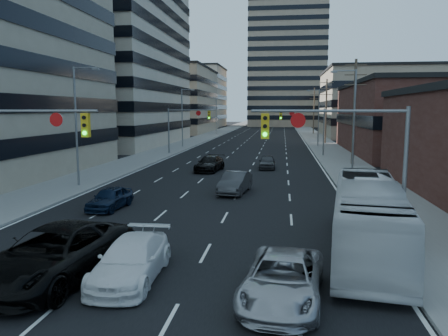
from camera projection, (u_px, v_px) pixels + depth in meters
name	position (u px, v px, depth m)	size (l,w,h in m)	color
ground	(105.00, 320.00, 12.26)	(400.00, 400.00, 0.00)	black
road_surface	(267.00, 128.00, 139.96)	(18.00, 300.00, 0.02)	black
sidewalk_left	(232.00, 128.00, 141.47)	(5.00, 300.00, 0.15)	slate
sidewalk_right	(304.00, 128.00, 138.44)	(5.00, 300.00, 0.15)	slate
office_left_mid	(92.00, 60.00, 72.89)	(26.00, 34.00, 28.00)	#ADA089
office_left_far	(170.00, 101.00, 112.59)	(20.00, 30.00, 16.00)	gray
storefront_right_mid	(429.00, 120.00, 57.62)	(20.00, 30.00, 9.00)	#472119
office_right_far	(377.00, 104.00, 94.49)	(22.00, 28.00, 14.00)	gray
apartment_tower	(287.00, 44.00, 154.96)	(26.00, 26.00, 58.00)	gray
bg_block_left	(188.00, 98.00, 152.14)	(24.00, 24.00, 20.00)	#ADA089
bg_block_right	(371.00, 109.00, 134.96)	(22.00, 22.00, 12.00)	gray
signal_near_left	(19.00, 142.00, 20.52)	(6.59, 0.33, 6.00)	slate
signal_near_right	(344.00, 146.00, 18.56)	(6.59, 0.33, 6.00)	slate
signal_far_left	(186.00, 122.00, 56.90)	(6.09, 0.33, 6.00)	slate
signal_far_right	(305.00, 122.00, 54.88)	(6.09, 0.33, 6.00)	slate
utility_pole_block	(354.00, 110.00, 45.25)	(2.20, 0.28, 11.00)	#4C3D2D
utility_pole_midblock	(326.00, 110.00, 74.72)	(2.20, 0.28, 11.00)	#4C3D2D
utility_pole_distant	(314.00, 110.00, 104.19)	(2.20, 0.28, 11.00)	#4C3D2D
streetlight_left_near	(78.00, 120.00, 32.59)	(2.03, 0.22, 9.00)	slate
streetlight_left_mid	(183.00, 115.00, 66.98)	(2.03, 0.22, 9.00)	slate
streetlight_left_far	(217.00, 113.00, 101.36)	(2.03, 0.22, 9.00)	slate
streetlight_right_near	(352.00, 120.00, 34.79)	(2.03, 0.22, 9.00)	slate
streetlight_right_far	(318.00, 115.00, 69.17)	(2.03, 0.22, 9.00)	slate
black_pickup	(55.00, 254.00, 15.03)	(3.06, 6.63, 1.84)	black
white_van	(131.00, 260.00, 15.06)	(1.98, 4.88, 1.42)	white
silver_suv	(283.00, 279.00, 13.38)	(2.34, 5.06, 1.41)	#A7A7AC
transit_bus	(368.00, 218.00, 17.65)	(2.54, 10.87, 3.03)	silver
sedan_blue	(110.00, 198.00, 25.78)	(1.57, 3.90, 1.33)	black
sedan_grey_center	(235.00, 183.00, 30.69)	(1.58, 4.54, 1.49)	#343537
sedan_black_far	(210.00, 164.00, 41.68)	(2.03, 4.99, 1.45)	black
sedan_grey_right	(267.00, 162.00, 43.54)	(1.60, 3.97, 1.35)	#37383A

